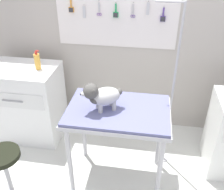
{
  "coord_description": "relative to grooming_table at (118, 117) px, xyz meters",
  "views": [
    {
      "loc": [
        0.24,
        -1.62,
        2.18
      ],
      "look_at": [
        -0.06,
        0.24,
        1.02
      ],
      "focal_mm": 41.18,
      "sensor_mm": 36.0,
      "label": 1
    }
  ],
  "objects": [
    {
      "name": "grooming_arm",
      "position": [
        0.48,
        0.33,
        0.04
      ],
      "size": [
        0.29,
        0.11,
        1.75
      ],
      "color": "#B7B7BC",
      "rests_on": "ground"
    },
    {
      "name": "dog",
      "position": [
        -0.14,
        -0.03,
        0.24
      ],
      "size": [
        0.36,
        0.28,
        0.27
      ],
      "color": "silver",
      "rests_on": "grooming_table"
    },
    {
      "name": "stool",
      "position": [
        -0.94,
        -0.45,
        -0.29
      ],
      "size": [
        0.31,
        0.31,
        0.61
      ],
      "color": "#9E9EA3",
      "rests_on": "ground"
    },
    {
      "name": "counter_left",
      "position": [
        -1.19,
        0.54,
        -0.31
      ],
      "size": [
        0.8,
        0.58,
        0.93
      ],
      "color": "white",
      "rests_on": "ground"
    },
    {
      "name": "grooming_table",
      "position": [
        0.0,
        0.0,
        0.0
      ],
      "size": [
        0.94,
        0.63,
        0.87
      ],
      "color": "#B7B7BC",
      "rests_on": "ground"
    },
    {
      "name": "spray_bottle_tall",
      "position": [
        -0.97,
        0.55,
        0.24
      ],
      "size": [
        0.07,
        0.06,
        0.22
      ],
      "color": "gold",
      "rests_on": "counter_left"
    },
    {
      "name": "rear_wall_panel",
      "position": [
        0.01,
        1.02,
        0.38
      ],
      "size": [
        4.0,
        0.11,
        2.3
      ],
      "color": "#B5AEA4",
      "rests_on": "ground"
    }
  ]
}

